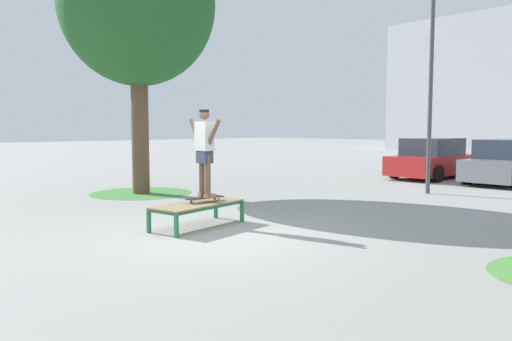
% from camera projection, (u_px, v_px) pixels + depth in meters
% --- Properties ---
extents(ground_plane, '(120.00, 120.00, 0.00)m').
position_uv_depth(ground_plane, '(212.00, 236.00, 8.80)').
color(ground_plane, '#999993').
extents(skate_box, '(1.12, 2.01, 0.46)m').
position_uv_depth(skate_box, '(198.00, 206.00, 9.52)').
color(skate_box, '#237A4C').
rests_on(skate_box, ground).
extents(skateboard, '(0.22, 0.80, 0.09)m').
position_uv_depth(skateboard, '(205.00, 198.00, 9.67)').
color(skateboard, black).
rests_on(skateboard, skate_box).
extents(skater, '(1.00, 0.29, 1.69)m').
position_uv_depth(skater, '(205.00, 147.00, 9.59)').
color(skater, brown).
rests_on(skater, skateboard).
extents(tree_near_left, '(4.36, 4.36, 7.65)m').
position_uv_depth(tree_near_left, '(138.00, 5.00, 13.99)').
color(tree_near_left, brown).
rests_on(tree_near_left, ground).
extents(grass_patch_near_left, '(2.90, 2.90, 0.01)m').
position_uv_depth(grass_patch_near_left, '(141.00, 193.00, 14.45)').
color(grass_patch_near_left, '#47893D').
rests_on(grass_patch_near_left, ground).
extents(car_red, '(1.97, 4.22, 1.50)m').
position_uv_depth(car_red, '(433.00, 160.00, 18.74)').
color(car_red, red).
rests_on(car_red, ground).
extents(car_grey, '(1.93, 4.21, 1.50)m').
position_uv_depth(car_grey, '(509.00, 163.00, 16.84)').
color(car_grey, slate).
rests_on(car_grey, ground).
extents(light_post, '(0.36, 0.36, 5.83)m').
position_uv_depth(light_post, '(431.00, 59.00, 14.08)').
color(light_post, '#4C4C51').
rests_on(light_post, ground).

